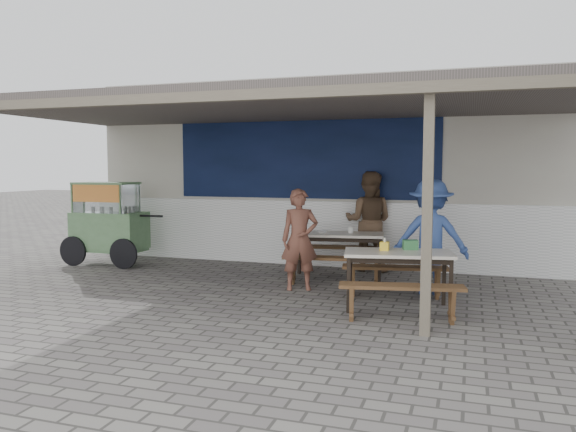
{
  "coord_description": "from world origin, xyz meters",
  "views": [
    {
      "loc": [
        2.8,
        -7.06,
        1.83
      ],
      "look_at": [
        0.19,
        0.9,
        1.1
      ],
      "focal_mm": 35.0,
      "sensor_mm": 36.0,
      "label": 1
    }
  ],
  "objects_px": {
    "table_left": "(338,238)",
    "donation_box": "(410,245)",
    "vendor_cart": "(108,220)",
    "patron_right_table": "(431,237)",
    "bench_right_street": "(401,294)",
    "condiment_bowl": "(322,232)",
    "bench_left_wall": "(341,252)",
    "tissue_box": "(385,246)",
    "bench_left_street": "(334,264)",
    "table_right": "(398,258)",
    "patron_wall_side": "(369,221)",
    "patron_street_side": "(300,239)",
    "condiment_jar": "(351,230)",
    "bench_right_wall": "(395,274)"
  },
  "relations": [
    {
      "from": "table_left",
      "to": "donation_box",
      "type": "xyz_separation_m",
      "value": [
        1.33,
        -1.51,
        0.14
      ]
    },
    {
      "from": "vendor_cart",
      "to": "patron_right_table",
      "type": "xyz_separation_m",
      "value": [
        5.95,
        -0.73,
        -0.01
      ]
    },
    {
      "from": "bench_right_street",
      "to": "condiment_bowl",
      "type": "xyz_separation_m",
      "value": [
        -1.56,
        2.29,
        0.44
      ]
    },
    {
      "from": "bench_left_wall",
      "to": "tissue_box",
      "type": "bearing_deg",
      "value": -72.27
    },
    {
      "from": "table_left",
      "to": "bench_left_street",
      "type": "height_order",
      "value": "table_left"
    },
    {
      "from": "table_right",
      "to": "patron_wall_side",
      "type": "distance_m",
      "value": 2.73
    },
    {
      "from": "bench_left_wall",
      "to": "patron_street_side",
      "type": "height_order",
      "value": "patron_street_side"
    },
    {
      "from": "tissue_box",
      "to": "vendor_cart",
      "type": "bearing_deg",
      "value": 163.15
    },
    {
      "from": "patron_right_table",
      "to": "donation_box",
      "type": "distance_m",
      "value": 0.77
    },
    {
      "from": "bench_left_street",
      "to": "bench_left_wall",
      "type": "distance_m",
      "value": 1.22
    },
    {
      "from": "donation_box",
      "to": "condiment_jar",
      "type": "distance_m",
      "value": 2.0
    },
    {
      "from": "patron_wall_side",
      "to": "patron_right_table",
      "type": "height_order",
      "value": "patron_wall_side"
    },
    {
      "from": "bench_left_street",
      "to": "condiment_jar",
      "type": "distance_m",
      "value": 0.87
    },
    {
      "from": "bench_left_street",
      "to": "tissue_box",
      "type": "bearing_deg",
      "value": -57.09
    },
    {
      "from": "vendor_cart",
      "to": "bench_left_street",
      "type": "bearing_deg",
      "value": -7.78
    },
    {
      "from": "tissue_box",
      "to": "condiment_bowl",
      "type": "distance_m",
      "value": 2.04
    },
    {
      "from": "patron_wall_side",
      "to": "condiment_bowl",
      "type": "distance_m",
      "value": 1.11
    },
    {
      "from": "bench_left_street",
      "to": "bench_left_wall",
      "type": "relative_size",
      "value": 1.0
    },
    {
      "from": "table_right",
      "to": "tissue_box",
      "type": "relative_size",
      "value": 13.15
    },
    {
      "from": "bench_left_street",
      "to": "patron_street_side",
      "type": "relative_size",
      "value": 1.07
    },
    {
      "from": "vendor_cart",
      "to": "patron_street_side",
      "type": "xyz_separation_m",
      "value": [
        4.07,
        -0.99,
        -0.09
      ]
    },
    {
      "from": "vendor_cart",
      "to": "patron_wall_side",
      "type": "distance_m",
      "value": 4.86
    },
    {
      "from": "table_left",
      "to": "bench_right_wall",
      "type": "distance_m",
      "value": 1.59
    },
    {
      "from": "bench_right_street",
      "to": "tissue_box",
      "type": "height_order",
      "value": "tissue_box"
    },
    {
      "from": "bench_right_wall",
      "to": "table_right",
      "type": "bearing_deg",
      "value": -90.0
    },
    {
      "from": "patron_street_side",
      "to": "table_left",
      "type": "bearing_deg",
      "value": 49.62
    },
    {
      "from": "bench_left_wall",
      "to": "condiment_jar",
      "type": "height_order",
      "value": "condiment_jar"
    },
    {
      "from": "tissue_box",
      "to": "condiment_bowl",
      "type": "height_order",
      "value": "tissue_box"
    },
    {
      "from": "patron_wall_side",
      "to": "tissue_box",
      "type": "relative_size",
      "value": 15.74
    },
    {
      "from": "bench_left_street",
      "to": "tissue_box",
      "type": "height_order",
      "value": "tissue_box"
    },
    {
      "from": "patron_street_side",
      "to": "patron_wall_side",
      "type": "xyz_separation_m",
      "value": [
        0.7,
        1.87,
        0.12
      ]
    },
    {
      "from": "bench_left_street",
      "to": "vendor_cart",
      "type": "distance_m",
      "value": 4.56
    },
    {
      "from": "bench_right_wall",
      "to": "patron_street_side",
      "type": "xyz_separation_m",
      "value": [
        -1.43,
        0.09,
        0.42
      ]
    },
    {
      "from": "patron_right_table",
      "to": "tissue_box",
      "type": "xyz_separation_m",
      "value": [
        -0.52,
        -0.92,
        -0.02
      ]
    },
    {
      "from": "tissue_box",
      "to": "condiment_jar",
      "type": "relative_size",
      "value": 1.19
    },
    {
      "from": "table_right",
      "to": "patron_wall_side",
      "type": "bearing_deg",
      "value": 97.24
    },
    {
      "from": "bench_left_street",
      "to": "condiment_jar",
      "type": "relative_size",
      "value": 17.17
    },
    {
      "from": "table_left",
      "to": "condiment_bowl",
      "type": "distance_m",
      "value": 0.27
    },
    {
      "from": "bench_left_street",
      "to": "donation_box",
      "type": "height_order",
      "value": "donation_box"
    },
    {
      "from": "table_right",
      "to": "bench_right_wall",
      "type": "xyz_separation_m",
      "value": [
        -0.12,
        0.62,
        -0.33
      ]
    },
    {
      "from": "bench_right_street",
      "to": "bench_right_wall",
      "type": "height_order",
      "value": "same"
    },
    {
      "from": "table_left",
      "to": "bench_left_street",
      "type": "bearing_deg",
      "value": -90.0
    },
    {
      "from": "condiment_jar",
      "to": "bench_left_street",
      "type": "bearing_deg",
      "value": -97.99
    },
    {
      "from": "bench_left_street",
      "to": "patron_right_table",
      "type": "xyz_separation_m",
      "value": [
        1.45,
        -0.16,
        0.49
      ]
    },
    {
      "from": "table_right",
      "to": "bench_right_street",
      "type": "relative_size",
      "value": 0.99
    },
    {
      "from": "bench_right_street",
      "to": "donation_box",
      "type": "distance_m",
      "value": 0.98
    },
    {
      "from": "patron_wall_side",
      "to": "condiment_jar",
      "type": "distance_m",
      "value": 0.74
    },
    {
      "from": "condiment_bowl",
      "to": "patron_right_table",
      "type": "bearing_deg",
      "value": -21.28
    },
    {
      "from": "condiment_jar",
      "to": "vendor_cart",
      "type": "bearing_deg",
      "value": -177.9
    },
    {
      "from": "table_right",
      "to": "patron_wall_side",
      "type": "relative_size",
      "value": 0.84
    }
  ]
}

